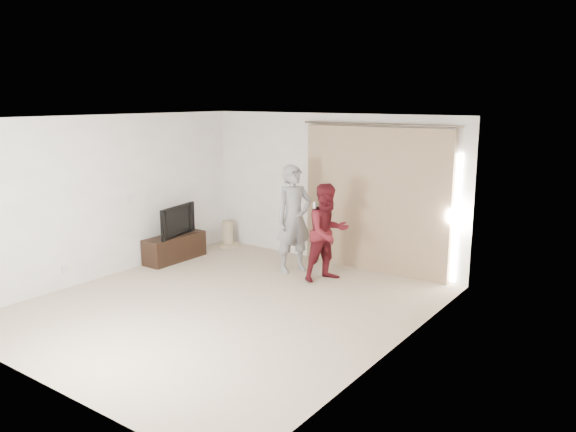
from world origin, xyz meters
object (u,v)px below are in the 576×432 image
object	(u,v)px
tv_console	(175,248)
person_woman	(328,233)
tv	(174,220)
person_man	(294,219)

from	to	relation	value
tv_console	person_woman	world-z (taller)	person_woman
tv_console	person_woman	size ratio (longest dim) A/B	0.76
person_woman	tv_console	bearing A→B (deg)	-167.28
tv	person_man	distance (m)	2.22
tv	person_man	xyz separation A→B (m)	(2.10, 0.72, 0.16)
tv	person_woman	xyz separation A→B (m)	(2.81, 0.63, 0.05)
tv	person_woman	size ratio (longest dim) A/B	0.61
tv_console	tv	world-z (taller)	tv
tv_console	person_woman	distance (m)	2.93
tv_console	person_woman	bearing A→B (deg)	12.72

